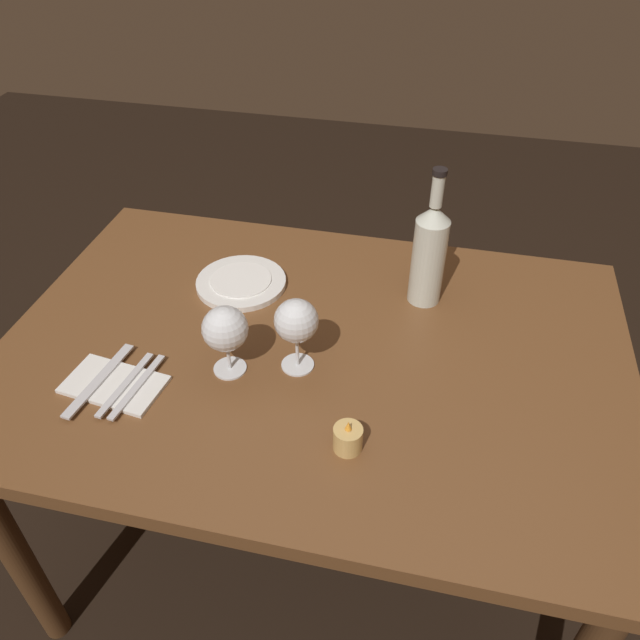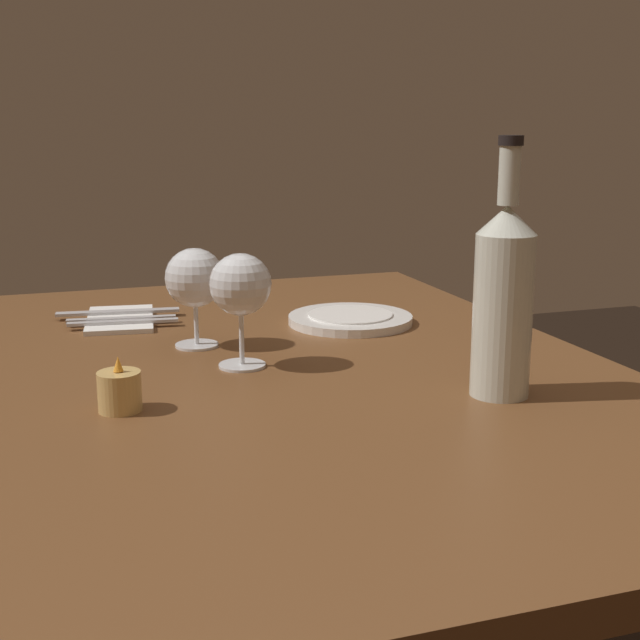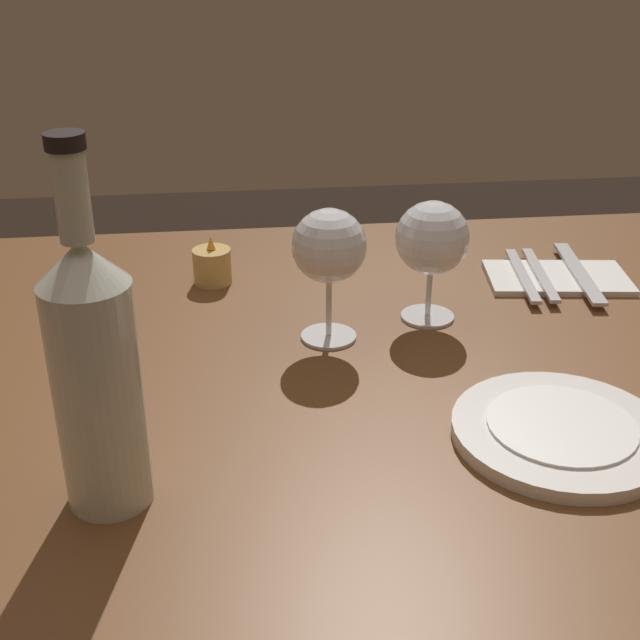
{
  "view_description": "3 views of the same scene",
  "coord_description": "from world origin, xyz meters",
  "px_view_note": "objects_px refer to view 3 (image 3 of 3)",
  "views": [
    {
      "loc": [
        -0.22,
        0.93,
        1.61
      ],
      "look_at": [
        -0.01,
        -0.02,
        0.8
      ],
      "focal_mm": 34.81,
      "sensor_mm": 36.0,
      "label": 1
    },
    {
      "loc": [
        -1.12,
        0.33,
        1.08
      ],
      "look_at": [
        0.02,
        -0.06,
        0.8
      ],
      "focal_mm": 48.7,
      "sensor_mm": 36.0,
      "label": 2
    },
    {
      "loc": [
        -0.1,
        -0.83,
        1.21
      ],
      "look_at": [
        -0.01,
        -0.05,
        0.82
      ],
      "focal_mm": 47.64,
      "sensor_mm": 36.0,
      "label": 3
    }
  ],
  "objects_px": {
    "wine_glass_left": "(329,248)",
    "fork_outer": "(522,275)",
    "dinner_plate": "(561,431)",
    "wine_bottle": "(96,371)",
    "votive_candle": "(212,267)",
    "table_knife": "(579,272)",
    "fork_inner": "(540,274)",
    "folded_napkin": "(557,278)",
    "wine_glass_right": "(432,240)"
  },
  "relations": [
    {
      "from": "fork_inner",
      "to": "table_knife",
      "type": "bearing_deg",
      "value": 0.0
    },
    {
      "from": "wine_glass_right",
      "to": "dinner_plate",
      "type": "distance_m",
      "value": 0.3
    },
    {
      "from": "wine_glass_right",
      "to": "votive_candle",
      "type": "bearing_deg",
      "value": 151.96
    },
    {
      "from": "dinner_plate",
      "to": "fork_inner",
      "type": "height_order",
      "value": "dinner_plate"
    },
    {
      "from": "wine_bottle",
      "to": "wine_glass_right",
      "type": "bearing_deg",
      "value": 41.78
    },
    {
      "from": "dinner_plate",
      "to": "folded_napkin",
      "type": "bearing_deg",
      "value": 69.68
    },
    {
      "from": "wine_glass_left",
      "to": "fork_outer",
      "type": "bearing_deg",
      "value": 25.29
    },
    {
      "from": "wine_bottle",
      "to": "fork_inner",
      "type": "bearing_deg",
      "value": 37.61
    },
    {
      "from": "fork_inner",
      "to": "fork_outer",
      "type": "height_order",
      "value": "same"
    },
    {
      "from": "wine_glass_left",
      "to": "wine_bottle",
      "type": "bearing_deg",
      "value": -129.11
    },
    {
      "from": "votive_candle",
      "to": "folded_napkin",
      "type": "bearing_deg",
      "value": -5.78
    },
    {
      "from": "wine_bottle",
      "to": "table_knife",
      "type": "height_order",
      "value": "wine_bottle"
    },
    {
      "from": "wine_glass_left",
      "to": "fork_outer",
      "type": "xyz_separation_m",
      "value": [
        0.28,
        0.13,
        -0.1
      ]
    },
    {
      "from": "wine_glass_right",
      "to": "wine_bottle",
      "type": "bearing_deg",
      "value": -138.22
    },
    {
      "from": "wine_bottle",
      "to": "folded_napkin",
      "type": "bearing_deg",
      "value": 36.35
    },
    {
      "from": "folded_napkin",
      "to": "votive_candle",
      "type": "bearing_deg",
      "value": 174.22
    },
    {
      "from": "fork_inner",
      "to": "fork_outer",
      "type": "relative_size",
      "value": 1.0
    },
    {
      "from": "dinner_plate",
      "to": "table_knife",
      "type": "distance_m",
      "value": 0.4
    },
    {
      "from": "dinner_plate",
      "to": "table_knife",
      "type": "height_order",
      "value": "dinner_plate"
    },
    {
      "from": "wine_glass_left",
      "to": "wine_glass_right",
      "type": "xyz_separation_m",
      "value": [
        0.13,
        0.04,
        -0.01
      ]
    },
    {
      "from": "votive_candle",
      "to": "table_knife",
      "type": "height_order",
      "value": "votive_candle"
    },
    {
      "from": "wine_bottle",
      "to": "fork_outer",
      "type": "height_order",
      "value": "wine_bottle"
    },
    {
      "from": "wine_bottle",
      "to": "table_knife",
      "type": "xyz_separation_m",
      "value": [
        0.59,
        0.41,
        -0.12
      ]
    },
    {
      "from": "votive_candle",
      "to": "table_knife",
      "type": "bearing_deg",
      "value": -5.44
    },
    {
      "from": "wine_bottle",
      "to": "votive_candle",
      "type": "bearing_deg",
      "value": 79.03
    },
    {
      "from": "folded_napkin",
      "to": "table_knife",
      "type": "distance_m",
      "value": 0.03
    },
    {
      "from": "votive_candle",
      "to": "fork_inner",
      "type": "xyz_separation_m",
      "value": [
        0.44,
        -0.05,
        -0.01
      ]
    },
    {
      "from": "wine_bottle",
      "to": "folded_napkin",
      "type": "relative_size",
      "value": 1.58
    },
    {
      "from": "wine_bottle",
      "to": "fork_inner",
      "type": "xyz_separation_m",
      "value": [
        0.53,
        0.41,
        -0.12
      ]
    },
    {
      "from": "fork_outer",
      "to": "table_knife",
      "type": "xyz_separation_m",
      "value": [
        0.08,
        0.0,
        0.0
      ]
    },
    {
      "from": "wine_glass_left",
      "to": "fork_outer",
      "type": "distance_m",
      "value": 0.33
    },
    {
      "from": "wine_glass_left",
      "to": "table_knife",
      "type": "height_order",
      "value": "wine_glass_left"
    },
    {
      "from": "dinner_plate",
      "to": "votive_candle",
      "type": "bearing_deg",
      "value": 128.66
    },
    {
      "from": "votive_candle",
      "to": "folded_napkin",
      "type": "height_order",
      "value": "votive_candle"
    },
    {
      "from": "dinner_plate",
      "to": "wine_bottle",
      "type": "bearing_deg",
      "value": -174.29
    },
    {
      "from": "votive_candle",
      "to": "folded_napkin",
      "type": "relative_size",
      "value": 0.33
    },
    {
      "from": "votive_candle",
      "to": "fork_inner",
      "type": "height_order",
      "value": "votive_candle"
    },
    {
      "from": "wine_glass_left",
      "to": "folded_napkin",
      "type": "distance_m",
      "value": 0.38
    },
    {
      "from": "folded_napkin",
      "to": "wine_glass_left",
      "type": "bearing_deg",
      "value": -158.12
    },
    {
      "from": "votive_candle",
      "to": "folded_napkin",
      "type": "xyz_separation_m",
      "value": [
        0.47,
        -0.05,
        -0.02
      ]
    },
    {
      "from": "wine_glass_right",
      "to": "fork_outer",
      "type": "relative_size",
      "value": 0.84
    },
    {
      "from": "fork_outer",
      "to": "folded_napkin",
      "type": "bearing_deg",
      "value": 0.0
    },
    {
      "from": "fork_outer",
      "to": "votive_candle",
      "type": "bearing_deg",
      "value": 173.53
    },
    {
      "from": "fork_inner",
      "to": "fork_outer",
      "type": "xyz_separation_m",
      "value": [
        -0.02,
        0.0,
        0.0
      ]
    },
    {
      "from": "wine_glass_left",
      "to": "folded_napkin",
      "type": "relative_size",
      "value": 0.79
    },
    {
      "from": "wine_glass_left",
      "to": "folded_napkin",
      "type": "height_order",
      "value": "wine_glass_left"
    },
    {
      "from": "votive_candle",
      "to": "dinner_plate",
      "type": "relative_size",
      "value": 0.32
    },
    {
      "from": "dinner_plate",
      "to": "table_knife",
      "type": "bearing_deg",
      "value": 65.7
    },
    {
      "from": "wine_bottle",
      "to": "fork_outer",
      "type": "relative_size",
      "value": 1.78
    },
    {
      "from": "wine_glass_right",
      "to": "votive_candle",
      "type": "xyz_separation_m",
      "value": [
        -0.27,
        0.14,
        -0.08
      ]
    }
  ]
}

